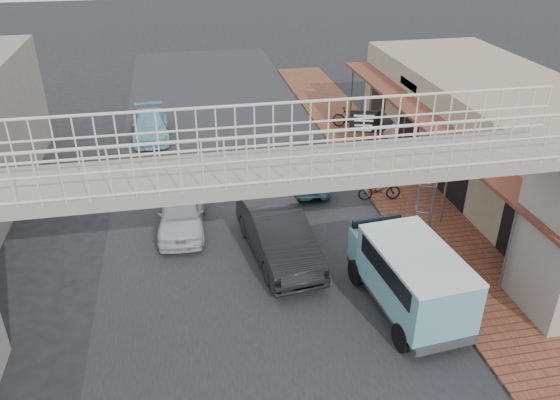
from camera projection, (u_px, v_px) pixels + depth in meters
name	position (u px, v px, depth m)	size (l,w,h in m)	color
ground	(258.00, 260.00, 17.93)	(120.00, 120.00, 0.00)	black
road_strip	(258.00, 260.00, 17.93)	(10.00, 60.00, 0.01)	black
sidewalk	(408.00, 199.00, 21.59)	(3.00, 40.00, 0.10)	brown
shophouse_row	(507.00, 136.00, 22.27)	(7.20, 18.00, 4.00)	gray
footbridge	(281.00, 244.00, 12.97)	(16.40, 2.40, 6.34)	gray
white_hatchback	(182.00, 212.00, 19.43)	(1.59, 3.94, 1.34)	silver
dark_sedan	(278.00, 235.00, 17.80)	(1.72, 4.93, 1.62)	black
angkot_curb	(299.00, 167.00, 22.80)	(2.13, 4.62, 1.28)	#79BAD2
angkot_far	(150.00, 125.00, 27.25)	(1.72, 4.23, 1.23)	#6DACBE
angkot_van	(411.00, 271.00, 15.11)	(2.34, 4.49, 2.12)	black
motorcycle_near	(380.00, 189.00, 21.24)	(0.58, 1.67, 0.88)	black
motorcycle_far	(349.00, 118.00, 28.15)	(0.51, 1.79, 1.07)	black
street_clock	(428.00, 177.00, 17.82)	(0.73, 0.71, 2.84)	#59595B
arrow_sign	(384.00, 123.00, 21.85)	(1.88, 1.24, 3.11)	#59595B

